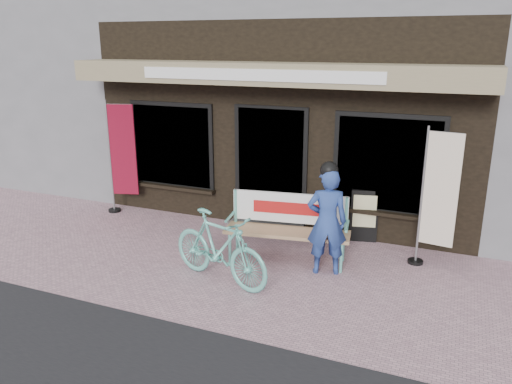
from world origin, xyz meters
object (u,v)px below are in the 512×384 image
at_px(menu_stand, 364,215).
at_px(nobori_cream, 437,197).
at_px(nobori_red, 121,156).
at_px(person, 327,220).
at_px(bench, 288,222).
at_px(bicycle, 219,248).

bearing_deg(menu_stand, nobori_cream, -41.38).
xyz_separation_m(nobori_red, menu_stand, (4.66, 0.28, -0.68)).
bearing_deg(person, bench, 140.67).
bearing_deg(bench, nobori_red, 157.56).
bearing_deg(person, nobori_cream, 10.85).
xyz_separation_m(bench, menu_stand, (0.95, 1.16, -0.14)).
relative_size(bench, menu_stand, 2.16).
height_order(person, bicycle, person).
bearing_deg(nobori_red, menu_stand, -13.54).
bearing_deg(bench, nobori_cream, 5.92).
bearing_deg(bench, menu_stand, 41.68).
bearing_deg(nobori_red, bench, -30.31).
height_order(bicycle, menu_stand, bicycle).
bearing_deg(bench, person, -29.52).
relative_size(bench, bicycle, 1.14).
xyz_separation_m(bicycle, nobori_red, (-3.09, 1.98, 0.63)).
relative_size(bench, person, 1.17).
height_order(person, nobori_red, nobori_red).
distance_m(bicycle, menu_stand, 2.75).
xyz_separation_m(bench, person, (0.67, -0.25, 0.22)).
bearing_deg(nobori_cream, menu_stand, 160.10).
bearing_deg(bicycle, nobori_red, 74.17).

